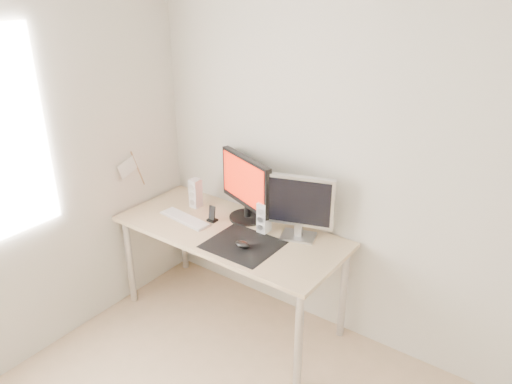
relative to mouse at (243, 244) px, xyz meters
The scene contains 11 objects.
wall_back 1.01m from the mouse, 35.62° to the left, with size 3.50×3.50×0.00m, color silver.
mousepad 0.04m from the mouse, 123.69° to the left, with size 0.45×0.40×0.00m, color black.
mouse is the anchor object (origin of this frame).
desk 0.28m from the mouse, 146.73° to the left, with size 1.60×0.70×0.73m.
main_monitor 0.46m from the mouse, 123.49° to the left, with size 0.53×0.33×0.47m.
second_monitor 0.45m from the mouse, 55.98° to the left, with size 0.44×0.22×0.43m.
speaker_left 0.71m from the mouse, 156.92° to the left, with size 0.07×0.08×0.22m.
speaker_right 0.27m from the mouse, 92.72° to the left, with size 0.07×0.08×0.22m.
keyboard 0.57m from the mouse, behind, with size 0.43×0.16×0.02m.
phone_dock 0.43m from the mouse, 157.18° to the left, with size 0.07×0.06×0.12m.
pennant 1.05m from the mouse, behind, with size 0.01×0.23×0.29m.
Camera 1 is at (0.97, -0.94, 2.36)m, focal length 35.00 mm.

